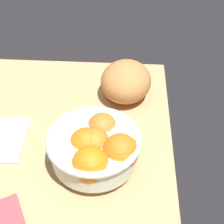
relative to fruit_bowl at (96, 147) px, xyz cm
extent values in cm
cube|color=tan|center=(-4.90, -11.84, -7.77)|extent=(78.28, 60.22, 3.00)
cylinder|color=silver|center=(-0.47, -0.52, -5.13)|extent=(9.44, 9.44, 2.28)
cylinder|color=silver|center=(-0.47, -0.52, -0.91)|extent=(19.68, 19.68, 6.15)
torus|color=silver|center=(-0.47, -0.52, 2.16)|extent=(21.28, 21.28, 1.60)
sphere|color=orange|center=(-0.31, -2.35, 0.68)|extent=(7.38, 7.38, 7.38)
sphere|color=orange|center=(1.70, 5.39, 0.82)|extent=(8.14, 8.14, 8.14)
sphere|color=orange|center=(5.67, -0.64, 0.81)|extent=(8.11, 8.11, 8.11)
sphere|color=orange|center=(-5.67, 0.83, 0.65)|extent=(7.17, 7.17, 7.17)
sphere|color=orange|center=(-0.47, -0.52, 0.67)|extent=(7.32, 7.32, 7.32)
ellipsoid|color=#C17D43|center=(-26.44, 5.84, -0.83)|extent=(18.03, 16.46, 10.88)
cube|color=#B4B8C6|center=(-6.74, -24.46, -5.83)|extent=(16.49, 11.32, 0.88)
camera|label=1|loc=(47.13, 6.45, 52.88)|focal=50.77mm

